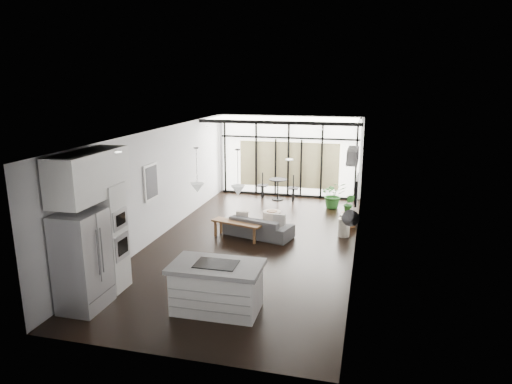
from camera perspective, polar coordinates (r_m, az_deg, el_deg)
The scene contains 27 objects.
floor at distance 11.56m, azimuth -0.37°, elevation -6.37°, with size 5.00×10.00×0.00m, color black.
ceiling at distance 10.91m, azimuth -0.39°, elevation 7.55°, with size 5.00×10.00×0.00m, color silver.
wall_left at distance 12.01m, azimuth -12.00°, elevation 1.06°, with size 0.02×10.00×2.80m, color white.
wall_right at distance 10.82m, azimuth 12.55°, elevation -0.39°, with size 0.02×10.00×2.80m, color white.
wall_back at distance 15.95m, azimuth 4.14°, elevation 4.50°, with size 5.00×0.02×2.80m, color white.
wall_front at distance 6.67m, azimuth -11.36°, elevation -9.50°, with size 5.00×0.02×2.80m, color white.
glazing at distance 15.83m, azimuth 4.07°, elevation 4.43°, with size 5.00×0.20×2.80m, color black.
skylight at distance 14.80m, azimuth 3.55°, elevation 9.12°, with size 4.70×1.90×0.06m, color silver.
neighbour_building at distance 15.95m, azimuth 4.09°, elevation 3.41°, with size 3.50×0.02×1.60m, color beige.
island at distance 8.26m, azimuth -4.92°, elevation -11.79°, with size 1.61×0.95×0.88m, color silver.
cooktop at distance 8.08m, azimuth -4.99°, elevation -8.95°, with size 0.74×0.49×0.01m, color black.
fridge at distance 8.71m, azimuth -20.88°, elevation -8.06°, with size 0.69×0.87×1.79m, color #A3A4A8.
appliance_column at distance 9.25m, azimuth -17.96°, elevation -5.43°, with size 0.55×0.57×2.12m, color silver.
upper_cabinets at distance 8.67m, azimuth -20.15°, elevation 1.98°, with size 0.62×1.75×0.86m, color silver.
pendant_left at distance 8.68m, azimuth -7.34°, elevation 0.51°, with size 0.26×0.26×0.18m, color silver.
pendant_right at distance 8.42m, azimuth -2.27°, elevation 0.20°, with size 0.26×0.26×0.18m, color silver.
sofa at distance 11.94m, azimuth 0.30°, elevation -3.91°, with size 1.81×0.53×0.71m, color #48494B.
console_bench at distance 11.82m, azimuth -2.38°, elevation -4.78°, with size 1.38×0.35×0.44m, color brown.
pouf at distance 12.83m, azimuth 1.99°, elevation -3.32°, with size 0.52×0.52×0.41m, color beige.
crate at distance 13.14m, azimuth 11.48°, elevation -3.37°, with size 0.44×0.44×0.33m, color brown.
plant_tall at distance 14.73m, azimuth 9.64°, elevation -0.70°, with size 0.77×0.86×0.67m, color #256123.
plant_crate at distance 13.06m, azimuth 11.55°, elevation -2.14°, with size 0.32×0.58×0.26m, color #256123.
milk_can at distance 12.16m, azimuth 10.94°, elevation -4.10°, with size 0.31×0.31×0.60m, color beige.
bistro_set at distance 15.53m, azimuth 2.73°, elevation 0.24°, with size 1.39×0.56×0.67m, color black.
tv at distance 11.81m, azimuth 12.50°, elevation 0.33°, with size 0.05×1.10×0.65m, color black.
ac_unit at distance 9.83m, azimuth 12.01°, elevation 4.46°, with size 0.22×0.90×0.30m, color white.
framed_art at distance 11.53m, azimuth -12.99°, elevation 1.24°, with size 0.04×0.70×0.90m, color black.
Camera 1 is at (2.72, -10.49, 4.03)m, focal length 32.00 mm.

